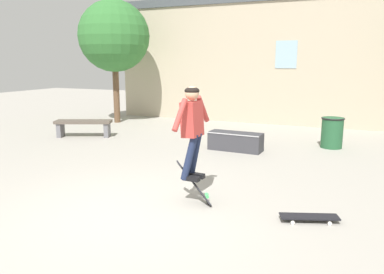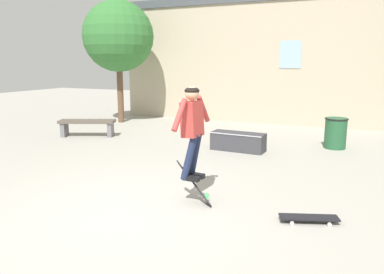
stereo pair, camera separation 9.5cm
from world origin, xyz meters
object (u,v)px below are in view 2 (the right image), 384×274
(skater, at_px, (192,124))
(skateboard_flipping, at_px, (194,184))
(park_bench, at_px, (87,125))
(skate_ledge, at_px, (238,142))
(tree_left, at_px, (118,37))
(skateboard_resting, at_px, (309,218))
(trash_bin, at_px, (336,132))

(skater, height_order, skateboard_flipping, skater)
(park_bench, xyz_separation_m, skate_ledge, (4.53, 0.09, -0.12))
(skater, bearing_deg, skate_ledge, 100.40)
(tree_left, height_order, skater, tree_left)
(tree_left, xyz_separation_m, park_bench, (0.63, -2.61, -2.64))
(tree_left, relative_size, skater, 2.99)
(park_bench, bearing_deg, skateboard_resting, -51.29)
(skate_ledge, bearing_deg, skateboard_resting, -56.38)
(tree_left, distance_m, skateboard_flipping, 8.67)
(tree_left, height_order, trash_bin, tree_left)
(skateboard_resting, bearing_deg, tree_left, 119.77)
(tree_left, distance_m, skate_ledge, 6.38)
(tree_left, xyz_separation_m, skate_ledge, (5.17, -2.51, -2.77))
(skater, distance_m, skateboard_flipping, 0.93)
(skate_ledge, distance_m, skater, 3.75)
(skateboard_flipping, height_order, skateboard_resting, skateboard_flipping)
(park_bench, xyz_separation_m, skateboard_resting, (6.67, -3.53, -0.28))
(skate_ledge, bearing_deg, tree_left, 157.13)
(skate_ledge, bearing_deg, park_bench, -175.76)
(trash_bin, bearing_deg, skateboard_flipping, -109.84)
(tree_left, xyz_separation_m, trash_bin, (7.31, -1.26, -2.59))
(skater, bearing_deg, trash_bin, 74.33)
(skate_ledge, xyz_separation_m, skater, (0.39, -3.60, 1.00))
(skate_ledge, xyz_separation_m, skateboard_resting, (2.14, -3.62, -0.16))
(trash_bin, xyz_separation_m, skateboard_resting, (-0.01, -4.88, -0.34))
(skate_ledge, height_order, trash_bin, trash_bin)
(skate_ledge, distance_m, skateboard_resting, 4.21)
(trash_bin, distance_m, skateboard_resting, 4.89)
(tree_left, distance_m, park_bench, 3.76)
(park_bench, bearing_deg, skateboard_flipping, -58.46)
(skate_ledge, bearing_deg, skater, -80.77)
(park_bench, distance_m, skateboard_resting, 7.55)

